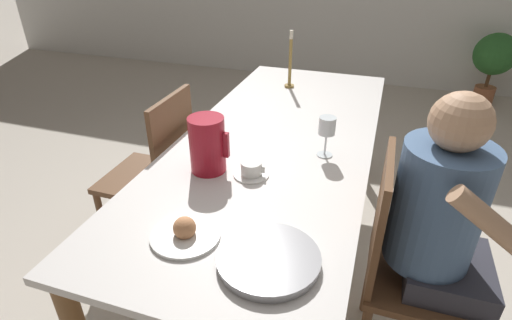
{
  "coord_description": "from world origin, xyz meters",
  "views": [
    {
      "loc": [
        0.44,
        -1.65,
        1.6
      ],
      "look_at": [
        0.0,
        -0.33,
        0.8
      ],
      "focal_mm": 28.0,
      "sensor_mm": 36.0,
      "label": 1
    }
  ],
  "objects_px": {
    "chair_opposite": "(157,172)",
    "red_pitcher": "(207,144)",
    "candlestick_tall": "(290,65)",
    "potted_plant": "(494,59)",
    "chair_person_side": "(405,265)",
    "teacup_near_person": "(251,170)",
    "person_seated": "(443,225)",
    "bread_plate": "(185,232)",
    "wine_glass_water": "(327,128)",
    "serving_tray": "(269,259)"
  },
  "relations": [
    {
      "from": "candlestick_tall",
      "to": "chair_person_side",
      "type": "bearing_deg",
      "value": -56.11
    },
    {
      "from": "person_seated",
      "to": "chair_opposite",
      "type": "bearing_deg",
      "value": -102.38
    },
    {
      "from": "chair_person_side",
      "to": "chair_opposite",
      "type": "bearing_deg",
      "value": -103.45
    },
    {
      "from": "person_seated",
      "to": "teacup_near_person",
      "type": "height_order",
      "value": "person_seated"
    },
    {
      "from": "red_pitcher",
      "to": "candlestick_tall",
      "type": "height_order",
      "value": "candlestick_tall"
    },
    {
      "from": "potted_plant",
      "to": "teacup_near_person",
      "type": "bearing_deg",
      "value": -114.06
    },
    {
      "from": "red_pitcher",
      "to": "chair_opposite",
      "type": "bearing_deg",
      "value": 148.3
    },
    {
      "from": "chair_opposite",
      "to": "serving_tray",
      "type": "distance_m",
      "value": 1.12
    },
    {
      "from": "teacup_near_person",
      "to": "candlestick_tall",
      "type": "height_order",
      "value": "candlestick_tall"
    },
    {
      "from": "candlestick_tall",
      "to": "potted_plant",
      "type": "height_order",
      "value": "candlestick_tall"
    },
    {
      "from": "candlestick_tall",
      "to": "red_pitcher",
      "type": "bearing_deg",
      "value": -93.33
    },
    {
      "from": "red_pitcher",
      "to": "candlestick_tall",
      "type": "bearing_deg",
      "value": 86.67
    },
    {
      "from": "candlestick_tall",
      "to": "potted_plant",
      "type": "relative_size",
      "value": 0.47
    },
    {
      "from": "chair_opposite",
      "to": "bread_plate",
      "type": "height_order",
      "value": "chair_opposite"
    },
    {
      "from": "wine_glass_water",
      "to": "serving_tray",
      "type": "relative_size",
      "value": 0.58
    },
    {
      "from": "chair_person_side",
      "to": "wine_glass_water",
      "type": "xyz_separation_m",
      "value": [
        -0.38,
        0.3,
        0.39
      ]
    },
    {
      "from": "chair_opposite",
      "to": "candlestick_tall",
      "type": "distance_m",
      "value": 1.04
    },
    {
      "from": "chair_opposite",
      "to": "person_seated",
      "type": "height_order",
      "value": "person_seated"
    },
    {
      "from": "chair_opposite",
      "to": "red_pitcher",
      "type": "distance_m",
      "value": 0.64
    },
    {
      "from": "red_pitcher",
      "to": "wine_glass_water",
      "type": "relative_size",
      "value": 1.28
    },
    {
      "from": "chair_person_side",
      "to": "candlestick_tall",
      "type": "distance_m",
      "value": 1.4
    },
    {
      "from": "red_pitcher",
      "to": "wine_glass_water",
      "type": "bearing_deg",
      "value": 32.1
    },
    {
      "from": "wine_glass_water",
      "to": "chair_person_side",
      "type": "bearing_deg",
      "value": -37.78
    },
    {
      "from": "teacup_near_person",
      "to": "potted_plant",
      "type": "distance_m",
      "value": 3.62
    },
    {
      "from": "chair_opposite",
      "to": "wine_glass_water",
      "type": "height_order",
      "value": "same"
    },
    {
      "from": "red_pitcher",
      "to": "potted_plant",
      "type": "height_order",
      "value": "red_pitcher"
    },
    {
      "from": "bread_plate",
      "to": "red_pitcher",
      "type": "bearing_deg",
      "value": 103.97
    },
    {
      "from": "chair_opposite",
      "to": "bread_plate",
      "type": "relative_size",
      "value": 4.15
    },
    {
      "from": "chair_person_side",
      "to": "bread_plate",
      "type": "bearing_deg",
      "value": -62.01
    },
    {
      "from": "teacup_near_person",
      "to": "bread_plate",
      "type": "relative_size",
      "value": 0.63
    },
    {
      "from": "red_pitcher",
      "to": "candlestick_tall",
      "type": "xyz_separation_m",
      "value": [
        0.06,
        1.09,
        0.02
      ]
    },
    {
      "from": "teacup_near_person",
      "to": "serving_tray",
      "type": "xyz_separation_m",
      "value": [
        0.21,
        -0.45,
        -0.01
      ]
    },
    {
      "from": "candlestick_tall",
      "to": "potted_plant",
      "type": "xyz_separation_m",
      "value": [
        1.59,
        2.22,
        -0.4
      ]
    },
    {
      "from": "serving_tray",
      "to": "red_pitcher",
      "type": "bearing_deg",
      "value": 131.66
    },
    {
      "from": "bread_plate",
      "to": "potted_plant",
      "type": "height_order",
      "value": "bread_plate"
    },
    {
      "from": "chair_opposite",
      "to": "potted_plant",
      "type": "height_order",
      "value": "chair_opposite"
    },
    {
      "from": "person_seated",
      "to": "serving_tray",
      "type": "height_order",
      "value": "person_seated"
    },
    {
      "from": "chair_opposite",
      "to": "teacup_near_person",
      "type": "relative_size",
      "value": 6.54
    },
    {
      "from": "red_pitcher",
      "to": "serving_tray",
      "type": "bearing_deg",
      "value": -48.34
    },
    {
      "from": "teacup_near_person",
      "to": "potted_plant",
      "type": "xyz_separation_m",
      "value": [
        1.47,
        3.3,
        -0.29
      ]
    },
    {
      "from": "chair_person_side",
      "to": "potted_plant",
      "type": "distance_m",
      "value": 3.44
    },
    {
      "from": "red_pitcher",
      "to": "potted_plant",
      "type": "xyz_separation_m",
      "value": [
        1.65,
        3.31,
        -0.38
      ]
    },
    {
      "from": "chair_opposite",
      "to": "serving_tray",
      "type": "xyz_separation_m",
      "value": [
        0.83,
        -0.71,
        0.27
      ]
    },
    {
      "from": "bread_plate",
      "to": "candlestick_tall",
      "type": "height_order",
      "value": "candlestick_tall"
    },
    {
      "from": "person_seated",
      "to": "bread_plate",
      "type": "bearing_deg",
      "value": -64.43
    },
    {
      "from": "person_seated",
      "to": "bread_plate",
      "type": "height_order",
      "value": "person_seated"
    },
    {
      "from": "serving_tray",
      "to": "person_seated",
      "type": "bearing_deg",
      "value": 38.62
    },
    {
      "from": "person_seated",
      "to": "candlestick_tall",
      "type": "bearing_deg",
      "value": -142.95
    },
    {
      "from": "chair_opposite",
      "to": "teacup_near_person",
      "type": "bearing_deg",
      "value": -112.7
    },
    {
      "from": "chair_person_side",
      "to": "teacup_near_person",
      "type": "height_order",
      "value": "chair_person_side"
    }
  ]
}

